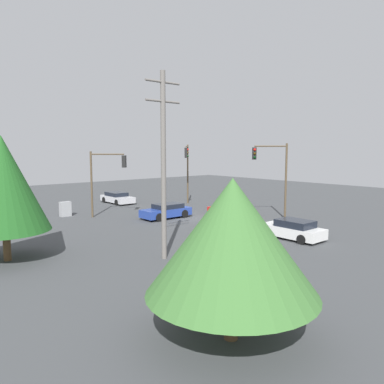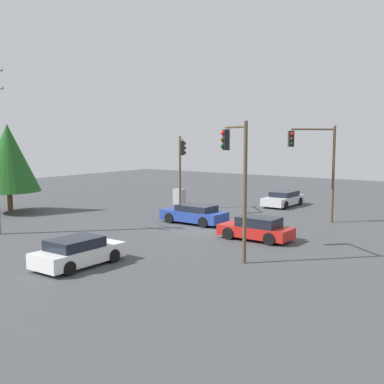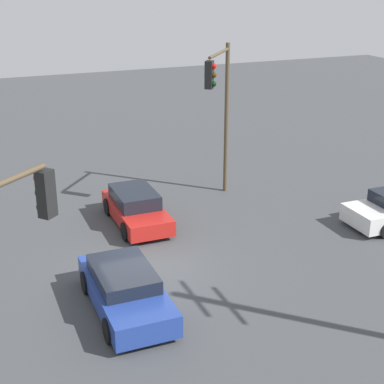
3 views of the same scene
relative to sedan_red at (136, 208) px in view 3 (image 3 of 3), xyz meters
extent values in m
plane|color=#424447|center=(-4.20, 1.01, -0.65)|extent=(80.00, 80.00, 0.00)
cube|color=red|center=(-0.06, 0.00, -0.15)|extent=(4.18, 1.73, 0.60)
cube|color=black|center=(0.15, 0.00, 0.42)|extent=(2.30, 1.52, 0.54)
cylinder|color=black|center=(-1.36, -0.82, -0.30)|extent=(0.70, 0.22, 0.70)
cylinder|color=black|center=(-1.36, 0.82, -0.30)|extent=(0.70, 0.22, 0.70)
cylinder|color=black|center=(1.24, -0.82, -0.30)|extent=(0.70, 0.22, 0.70)
cylinder|color=black|center=(1.24, 0.82, -0.30)|extent=(0.70, 0.22, 0.70)
cube|color=#233D93|center=(-5.92, 2.14, -0.12)|extent=(4.49, 1.86, 0.67)
cube|color=black|center=(-5.70, 2.14, 0.43)|extent=(2.47, 1.64, 0.41)
cylinder|color=black|center=(-7.32, 1.25, -0.29)|extent=(0.71, 0.22, 0.71)
cylinder|color=black|center=(-7.32, 3.02, -0.29)|extent=(0.71, 0.22, 0.71)
cylinder|color=black|center=(-4.53, 1.25, -0.29)|extent=(0.71, 0.22, 0.71)
cylinder|color=black|center=(-4.53, 3.02, -0.29)|extent=(0.71, 0.22, 0.71)
cylinder|color=black|center=(-3.07, -8.25, -0.33)|extent=(0.22, 0.63, 0.63)
cylinder|color=brown|center=(1.94, -4.79, 2.64)|extent=(0.18, 0.18, 6.57)
cylinder|color=brown|center=(0.87, -3.89, 5.67)|extent=(2.23, 1.88, 0.12)
cube|color=black|center=(-0.21, -3.00, 5.05)|extent=(0.44, 0.43, 1.05)
sphere|color=red|center=(-0.32, -3.13, 5.38)|extent=(0.22, 0.22, 0.22)
sphere|color=#392605|center=(-0.32, -3.13, 5.05)|extent=(0.22, 0.22, 0.22)
sphere|color=black|center=(-0.32, -3.13, 4.71)|extent=(0.22, 0.22, 0.22)
cube|color=black|center=(-8.65, 4.50, 4.35)|extent=(0.43, 0.44, 1.05)
sphere|color=red|center=(-8.52, 4.61, 4.69)|extent=(0.22, 0.22, 0.22)
sphere|color=#392605|center=(-8.52, 4.61, 4.35)|extent=(0.22, 0.22, 0.22)
sphere|color=black|center=(-8.52, 4.61, 4.01)|extent=(0.22, 0.22, 0.22)
camera|label=1|loc=(-25.38, -24.08, 5.39)|focal=35.00mm
camera|label=2|loc=(12.79, -23.89, 5.25)|focal=45.00mm
camera|label=3|loc=(-20.59, 6.02, 8.85)|focal=55.00mm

